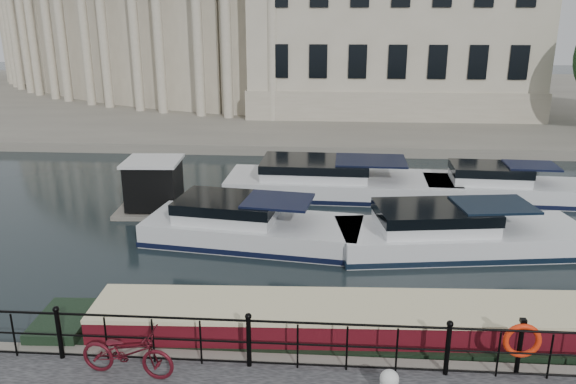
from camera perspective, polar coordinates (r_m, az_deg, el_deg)
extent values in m
plane|color=black|center=(14.37, -2.63, -13.89)|extent=(160.00, 160.00, 0.00)
cube|color=#6B665B|center=(51.70, 2.41, 9.52)|extent=(120.00, 42.00, 0.55)
cylinder|color=black|center=(13.03, -22.20, -13.28)|extent=(0.10, 0.10, 1.10)
sphere|color=black|center=(12.74, -22.52, -10.95)|extent=(0.14, 0.14, 0.14)
cylinder|color=black|center=(11.90, -4.00, -15.00)|extent=(0.10, 0.10, 1.10)
sphere|color=black|center=(11.59, -4.06, -12.50)|extent=(0.14, 0.14, 0.14)
cylinder|color=black|center=(12.06, 15.89, -15.21)|extent=(0.10, 0.10, 1.10)
sphere|color=black|center=(11.76, 16.14, -12.75)|extent=(0.14, 0.14, 0.14)
cylinder|color=black|center=(11.64, -4.05, -12.92)|extent=(24.00, 0.05, 0.05)
cylinder|color=black|center=(11.90, -4.00, -15.00)|extent=(24.00, 0.04, 0.04)
cylinder|color=black|center=(12.16, -3.95, -16.86)|extent=(24.00, 0.04, 0.04)
cube|color=#ADA38C|center=(45.39, 10.23, 17.36)|extent=(20.00, 14.00, 14.00)
cube|color=#9E937F|center=(45.78, 9.83, 9.84)|extent=(20.30, 14.30, 2.00)
cube|color=#ADA38C|center=(41.50, -2.71, 15.54)|extent=(5.73, 4.06, 11.00)
cylinder|color=#ADA38C|center=(38.57, -1.62, 14.51)|extent=(0.70, 0.70, 9.80)
cylinder|color=#ADA38C|center=(39.72, -6.27, 14.51)|extent=(0.70, 0.70, 9.80)
cube|color=#ADA38C|center=(43.75, -9.19, 15.45)|extent=(5.90, 4.56, 11.00)
cylinder|color=#ADA38C|center=(40.73, -9.13, 14.47)|extent=(0.70, 0.70, 9.80)
cylinder|color=#ADA38C|center=(42.57, -12.98, 14.38)|extent=(0.70, 0.70, 9.80)
cube|color=#ADA38C|center=(46.95, -14.49, 15.26)|extent=(5.99, 4.99, 11.00)
cylinder|color=#ADA38C|center=(44.00, -15.25, 14.30)|extent=(0.70, 0.70, 9.80)
cylinder|color=#ADA38C|center=(46.38, -18.21, 14.19)|extent=(0.70, 0.70, 9.80)
cube|color=#ADA38C|center=(50.89, -18.53, 15.06)|extent=(5.99, 5.36, 11.00)
cylinder|color=#ADA38C|center=(48.11, -19.88, 14.12)|extent=(0.70, 0.70, 9.80)
cylinder|color=#ADA38C|center=(50.87, -21.99, 14.03)|extent=(0.70, 0.70, 9.80)
cube|color=#ADA38C|center=(55.35, -21.41, 14.91)|extent=(5.91, 5.64, 11.00)
cylinder|color=#ADA38C|center=(52.82, -23.14, 13.99)|extent=(0.70, 0.70, 9.80)
cylinder|color=#ADA38C|center=(55.84, -24.52, 13.94)|extent=(0.70, 0.70, 9.80)
cube|color=#ADA38C|center=(60.17, -23.30, 14.82)|extent=(5.74, 5.85, 11.00)
cylinder|color=#ADA38C|center=(57.92, -25.24, 13.93)|extent=(0.70, 0.70, 9.80)
cylinder|color=#ADA38C|center=(61.10, -26.05, 13.93)|extent=(0.70, 0.70, 9.80)
cube|color=#ADA38C|center=(65.20, -24.37, 14.80)|extent=(5.49, 5.97, 11.00)
cylinder|color=#ADA38C|center=(63.25, -26.42, 13.95)|extent=(0.70, 0.70, 9.80)
cylinder|color=#ADA38C|center=(66.51, -26.76, 14.00)|extent=(0.70, 0.70, 9.80)
cube|color=#ADA38C|center=(70.33, -24.77, 14.84)|extent=(5.16, 6.00, 11.00)
cylinder|color=#ADA38C|center=(68.69, -26.86, 14.04)|extent=(0.70, 0.70, 9.80)
cylinder|color=#ADA38C|center=(71.98, -26.83, 14.12)|extent=(0.70, 0.70, 9.80)
cube|color=#ADA38C|center=(75.49, -24.63, 14.94)|extent=(4.76, 5.95, 11.00)
cylinder|color=#ADA38C|center=(74.16, -26.71, 14.19)|extent=(0.70, 0.70, 9.80)
cylinder|color=#ADA38C|center=(77.41, -26.40, 14.30)|extent=(0.70, 0.70, 9.80)
imported|color=#480C15|center=(12.08, -16.01, -15.39)|extent=(2.03, 0.93, 1.03)
sphere|color=silver|center=(11.35, 10.26, -18.19)|extent=(0.37, 0.37, 0.37)
cylinder|color=black|center=(12.54, 22.47, -14.35)|extent=(0.10, 0.10, 1.19)
cube|color=black|center=(12.25, 22.80, -11.97)|extent=(0.12, 0.12, 0.08)
torus|color=red|center=(12.38, 22.69, -13.76)|extent=(0.75, 0.12, 0.75)
cube|color=black|center=(13.65, 6.31, -15.37)|extent=(14.84, 2.58, 0.89)
cube|color=#4F0B14|center=(13.31, 6.40, -13.02)|extent=(11.88, 2.16, 0.69)
cube|color=beige|center=(13.11, 6.46, -11.51)|extent=(11.88, 2.22, 0.10)
cube|color=#6B665B|center=(23.07, -13.26, -1.76)|extent=(3.03, 2.58, 0.24)
cube|color=black|center=(22.75, -13.44, 0.74)|extent=(2.04, 2.04, 1.74)
cube|color=silver|center=(22.50, -13.61, 3.05)|extent=(2.25, 2.25, 0.12)
cube|color=silver|center=(19.46, -3.53, -4.49)|extent=(7.65, 3.73, 1.20)
cube|color=black|center=(19.49, -3.53, -4.71)|extent=(7.72, 3.76, 0.18)
cube|color=silver|center=(19.40, -6.09, -1.95)|extent=(3.58, 2.68, 0.90)
cube|color=black|center=(18.79, -1.02, -0.90)|extent=(2.45, 2.20, 0.08)
cube|color=silver|center=(19.67, 17.14, -5.04)|extent=(8.44, 3.84, 1.20)
cube|color=black|center=(19.69, 17.12, -5.26)|extent=(8.53, 3.88, 0.18)
cube|color=silver|center=(19.04, 14.62, -2.83)|extent=(3.94, 2.73, 0.90)
cube|color=black|center=(19.58, 20.17, -1.23)|extent=(2.69, 2.23, 0.08)
cube|color=silver|center=(24.59, 5.48, 0.22)|extent=(10.02, 3.54, 1.20)
cube|color=black|center=(24.62, 5.48, 0.04)|extent=(10.12, 3.58, 0.18)
cube|color=silver|center=(24.39, 2.74, 2.21)|extent=(4.55, 2.79, 0.90)
cube|color=black|center=(24.25, 8.39, 3.18)|extent=(3.05, 2.36, 0.08)
cube|color=silver|center=(25.41, 21.37, -0.37)|extent=(6.94, 2.63, 1.20)
cube|color=black|center=(25.44, 21.35, -0.54)|extent=(7.01, 2.66, 0.18)
cube|color=silver|center=(24.98, 19.76, 1.55)|extent=(3.16, 2.04, 0.90)
cube|color=black|center=(25.28, 23.50, 2.48)|extent=(2.13, 1.71, 0.08)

